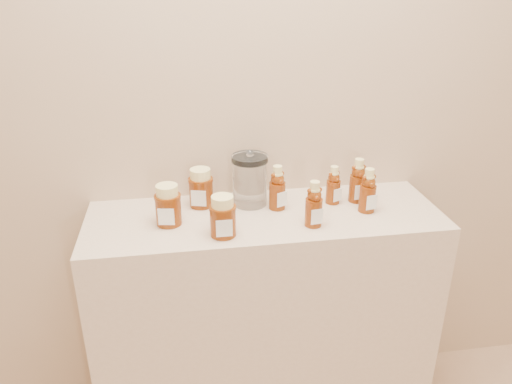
{
  "coord_description": "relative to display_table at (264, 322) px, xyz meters",
  "views": [
    {
      "loc": [
        -0.27,
        0.07,
        1.66
      ],
      "look_at": [
        -0.04,
        1.52,
        1.0
      ],
      "focal_mm": 35.0,
      "sensor_mm": 36.0,
      "label": 1
    }
  ],
  "objects": [
    {
      "name": "bear_bottle_back_mid",
      "position": [
        0.25,
        0.06,
        0.53
      ],
      "size": [
        0.07,
        0.07,
        0.16
      ],
      "primitive_type": null,
      "rotation": [
        0.0,
        0.0,
        0.39
      ],
      "color": "#5E2107",
      "rests_on": "display_table"
    },
    {
      "name": "bear_bottle_front_right",
      "position": [
        0.35,
        -0.03,
        0.54
      ],
      "size": [
        0.07,
        0.07,
        0.17
      ],
      "primitive_type": null,
      "rotation": [
        0.0,
        0.0,
        0.21
      ],
      "color": "#5E2107",
      "rests_on": "display_table"
    },
    {
      "name": "bear_bottle_back_left",
      "position": [
        0.05,
        0.04,
        0.54
      ],
      "size": [
        0.08,
        0.08,
        0.18
      ],
      "primitive_type": null,
      "rotation": [
        0.0,
        0.0,
        0.41
      ],
      "color": "#5E2107",
      "rests_on": "display_table"
    },
    {
      "name": "bear_bottle_back_right",
      "position": [
        0.34,
        0.06,
        0.54
      ],
      "size": [
        0.06,
        0.06,
        0.18
      ],
      "primitive_type": null,
      "rotation": [
        0.0,
        0.0,
        0.06
      ],
      "color": "#5E2107",
      "rests_on": "display_table"
    },
    {
      "name": "display_table",
      "position": [
        0.0,
        0.0,
        0.0
      ],
      "size": [
        1.2,
        0.4,
        0.9
      ],
      "primitive_type": "cube",
      "color": "#CBAF94",
      "rests_on": "ground"
    },
    {
      "name": "honey_jar_front",
      "position": [
        -0.15,
        -0.12,
        0.52
      ],
      "size": [
        0.08,
        0.08,
        0.13
      ],
      "primitive_type": null,
      "rotation": [
        0.0,
        0.0,
        -0.0
      ],
      "color": "#5E2107",
      "rests_on": "display_table"
    },
    {
      "name": "honey_jar_left",
      "position": [
        -0.32,
        -0.01,
        0.52
      ],
      "size": [
        0.1,
        0.1,
        0.14
      ],
      "primitive_type": null,
      "rotation": [
        0.0,
        0.0,
        -0.17
      ],
      "color": "#5E2107",
      "rests_on": "display_table"
    },
    {
      "name": "honey_jar_back",
      "position": [
        -0.21,
        0.11,
        0.52
      ],
      "size": [
        0.11,
        0.11,
        0.14
      ],
      "primitive_type": null,
      "rotation": [
        0.0,
        0.0,
        -0.27
      ],
      "color": "#5E2107",
      "rests_on": "display_table"
    },
    {
      "name": "bear_bottle_front_left",
      "position": [
        0.14,
        -0.1,
        0.54
      ],
      "size": [
        0.07,
        0.07,
        0.17
      ],
      "primitive_type": null,
      "rotation": [
        0.0,
        0.0,
        0.14
      ],
      "color": "#5E2107",
      "rests_on": "display_table"
    },
    {
      "name": "wall_back",
      "position": [
        0.0,
        0.2,
        0.9
      ],
      "size": [
        3.5,
        0.02,
        2.7
      ],
      "primitive_type": "cube",
      "color": "tan",
      "rests_on": "ground"
    },
    {
      "name": "glass_canister",
      "position": [
        -0.04,
        0.1,
        0.55
      ],
      "size": [
        0.13,
        0.13,
        0.2
      ],
      "primitive_type": null,
      "rotation": [
        0.0,
        0.0,
        0.04
      ],
      "color": "white",
      "rests_on": "display_table"
    }
  ]
}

